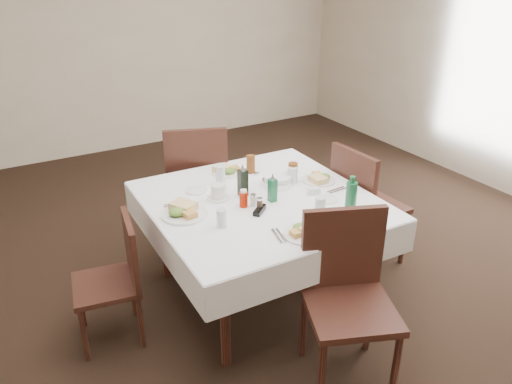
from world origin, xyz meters
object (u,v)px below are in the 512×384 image
dining_table (260,209)px  green_bottle (351,198)px  water_w (222,218)px  bread_basket (277,180)px  water_n (221,174)px  oil_cruet_green (273,189)px  coffee_mug (218,192)px  water_e (292,175)px  chair_south (346,286)px  water_s (320,207)px  ketchup_bottle (244,199)px  chair_east (362,200)px  chair_north (197,177)px  chair_west (118,273)px  oil_cruet_dark (243,182)px

dining_table → green_bottle: bearing=-51.7°
water_w → bread_basket: (0.61, 0.34, -0.02)m
water_n → oil_cruet_green: (0.16, -0.45, 0.03)m
coffee_mug → water_e: bearing=-3.9°
dining_table → water_n: bearing=104.4°
dining_table → chair_south: 0.87m
water_s → green_bottle: bearing=-27.9°
bread_basket → ketchup_bottle: bearing=-154.3°
dining_table → water_w: (-0.38, -0.20, 0.13)m
chair_south → water_s: 0.55m
oil_cruet_green → chair_east: bearing=1.3°
chair_north → chair_west: (-0.91, -0.85, -0.12)m
chair_south → bread_basket: size_ratio=4.61×
green_bottle → water_n: bearing=118.8°
oil_cruet_dark → green_bottle: 0.74m
chair_east → water_n: chair_east is taller
oil_cruet_dark → coffee_mug: bearing=168.6°
oil_cruet_green → chair_south: bearing=-89.9°
coffee_mug → water_s: bearing=-49.9°
chair_west → water_n: bearing=20.4°
green_bottle → chair_east: bearing=40.9°
chair_west → oil_cruet_green: bearing=-6.8°
chair_west → bread_basket: bread_basket is taller
dining_table → chair_east: chair_east is taller
chair_north → oil_cruet_dark: chair_north is taller
ketchup_bottle → water_s: bearing=-44.5°
green_bottle → chair_north: bearing=107.7°
dining_table → oil_cruet_dark: 0.22m
chair_west → oil_cruet_dark: oil_cruet_dark is taller
water_n → bread_basket: size_ratio=0.56×
coffee_mug → oil_cruet_dark: bearing=-11.4°
chair_north → oil_cruet_dark: bearing=-90.0°
water_n → water_w: (-0.28, -0.59, -0.01)m
chair_north → water_e: 0.93m
chair_east → oil_cruet_dark: bearing=170.7°
chair_south → water_n: (-0.16, 1.25, 0.25)m
chair_south → chair_east: bearing=45.0°
chair_north → water_w: size_ratio=9.30×
chair_west → oil_cruet_dark: 0.99m
water_e → water_w: 0.78m
bread_basket → coffee_mug: size_ratio=1.39×
dining_table → ketchup_bottle: size_ratio=12.28×
bread_basket → water_w: bearing=-150.8°
oil_cruet_green → green_bottle: bearing=-52.6°
water_e → coffee_mug: water_e is taller
chair_east → water_e: size_ratio=7.89×
oil_cruet_green → bread_basket: bearing=50.6°
water_s → water_w: size_ratio=1.14×
chair_south → water_e: (0.27, 0.96, 0.25)m
bread_basket → oil_cruet_dark: oil_cruet_dark is taller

